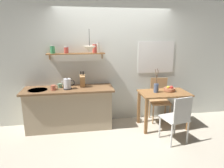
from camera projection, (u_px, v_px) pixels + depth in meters
ground_plane at (119, 131)px, 4.14m from camera, size 14.00×14.00×0.00m
back_wall at (122, 62)px, 4.45m from camera, size 6.80×0.11×2.70m
kitchen_counter at (69, 108)px, 4.17m from camera, size 1.83×0.63×0.88m
wall_shelf at (77, 51)px, 4.08m from camera, size 1.20×0.20×0.34m
dining_table at (164, 99)px, 4.18m from camera, size 1.02×0.61×0.78m
dining_chair_near at (177, 117)px, 3.56m from camera, size 0.49×0.50×0.91m
dining_chair_far at (159, 97)px, 4.57m from camera, size 0.48×0.44×0.98m
fruit_bowl at (169, 89)px, 4.21m from camera, size 0.24×0.24×0.13m
twig_vase at (156, 88)px, 4.11m from camera, size 0.10×0.10×0.50m
electric_kettle at (68, 84)px, 3.97m from camera, size 0.26×0.17×0.24m
knife_block at (82, 81)px, 4.12m from camera, size 0.10×0.20×0.34m
coffee_mug_by_sink at (53, 88)px, 3.90m from camera, size 0.14×0.09×0.10m
coffee_mug_spare at (60, 86)px, 4.08m from camera, size 0.13×0.09×0.09m
pendant_lamp at (90, 49)px, 3.87m from camera, size 0.24×0.24×0.44m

